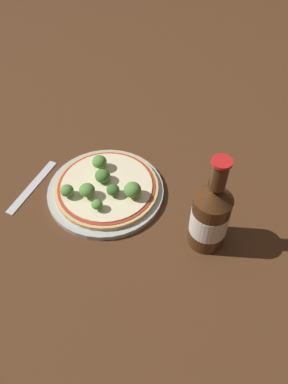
% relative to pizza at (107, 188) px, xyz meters
% --- Properties ---
extents(ground_plane, '(3.00, 3.00, 0.00)m').
position_rel_pizza_xyz_m(ground_plane, '(-0.02, 0.00, -0.02)').
color(ground_plane, '#4C2D19').
extents(plate, '(0.25, 0.25, 0.01)m').
position_rel_pizza_xyz_m(plate, '(-0.00, 0.00, -0.01)').
color(plate, '#B2B7B2').
rests_on(plate, ground_plane).
extents(pizza, '(0.22, 0.22, 0.01)m').
position_rel_pizza_xyz_m(pizza, '(0.00, 0.00, 0.00)').
color(pizza, tan).
rests_on(pizza, plate).
extents(broccoli_floret_0, '(0.03, 0.03, 0.03)m').
position_rel_pizza_xyz_m(broccoli_floret_0, '(0.02, -0.02, 0.02)').
color(broccoli_floret_0, '#6B8E51').
rests_on(broccoli_floret_0, pizza).
extents(broccoli_floret_1, '(0.03, 0.03, 0.03)m').
position_rel_pizza_xyz_m(broccoli_floret_1, '(-0.02, 0.05, 0.03)').
color(broccoli_floret_1, '#6B8E51').
rests_on(broccoli_floret_1, pizza).
extents(broccoli_floret_2, '(0.03, 0.03, 0.03)m').
position_rel_pizza_xyz_m(broccoli_floret_2, '(-0.08, -0.03, 0.02)').
color(broccoli_floret_2, '#6B8E51').
rests_on(broccoli_floret_2, pizza).
extents(broccoli_floret_3, '(0.02, 0.02, 0.02)m').
position_rel_pizza_xyz_m(broccoli_floret_3, '(-0.01, -0.06, 0.02)').
color(broccoli_floret_3, '#6B8E51').
rests_on(broccoli_floret_3, pizza).
extents(broccoli_floret_4, '(0.04, 0.04, 0.04)m').
position_rel_pizza_xyz_m(broccoli_floret_4, '(0.06, -0.03, 0.03)').
color(broccoli_floret_4, '#6B8E51').
rests_on(broccoli_floret_4, pizza).
extents(broccoli_floret_5, '(0.03, 0.03, 0.03)m').
position_rel_pizza_xyz_m(broccoli_floret_5, '(-0.04, -0.03, 0.03)').
color(broccoli_floret_5, '#6B8E51').
rests_on(broccoli_floret_5, pizza).
extents(broccoli_floret_6, '(0.03, 0.03, 0.03)m').
position_rel_pizza_xyz_m(broccoli_floret_6, '(-0.01, 0.01, 0.02)').
color(broccoli_floret_6, '#6B8E51').
rests_on(broccoli_floret_6, pizza).
extents(beer_bottle, '(0.07, 0.07, 0.22)m').
position_rel_pizza_xyz_m(beer_bottle, '(0.21, -0.11, 0.06)').
color(beer_bottle, '#472814').
rests_on(beer_bottle, ground_plane).
extents(fork, '(0.08, 0.16, 0.00)m').
position_rel_pizza_xyz_m(fork, '(-0.17, 0.02, -0.02)').
color(fork, silver).
rests_on(fork, ground_plane).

